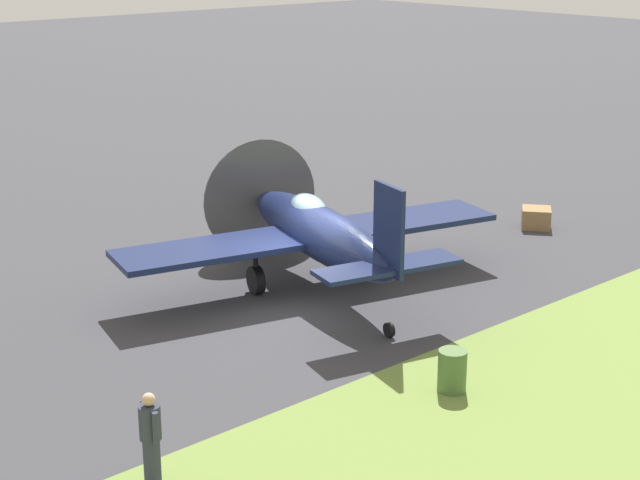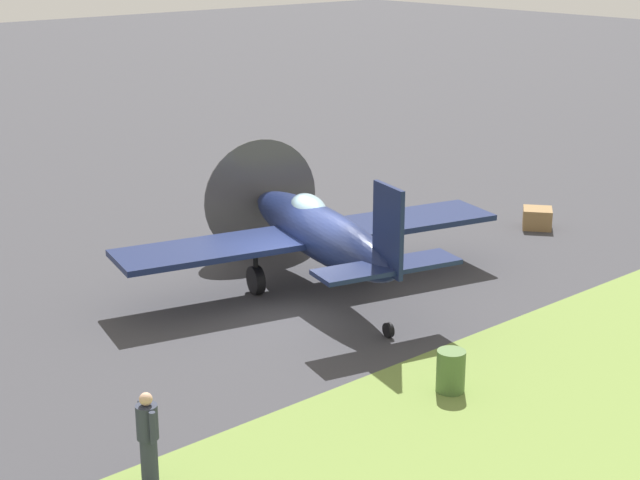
# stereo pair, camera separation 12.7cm
# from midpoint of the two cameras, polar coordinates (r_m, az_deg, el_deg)

# --- Properties ---
(ground_plane) EXTENTS (160.00, 160.00, 0.00)m
(ground_plane) POSITION_cam_midpoint_polar(r_m,az_deg,el_deg) (25.47, -1.75, -3.71)
(ground_plane) COLOR #38383D
(grass_verge) EXTENTS (120.00, 11.00, 0.01)m
(grass_verge) POSITION_cam_midpoint_polar(r_m,az_deg,el_deg) (19.61, 17.28, -11.35)
(grass_verge) COLOR olive
(grass_verge) RESTS_ON ground
(airplane_lead) EXTENTS (10.75, 8.61, 3.81)m
(airplane_lead) POSITION_cam_midpoint_polar(r_m,az_deg,el_deg) (26.07, -0.31, 0.51)
(airplane_lead) COLOR #141E47
(airplane_lead) RESTS_ON ground
(ground_crew_chief) EXTENTS (0.38, 0.62, 1.73)m
(ground_crew_chief) POSITION_cam_midpoint_polar(r_m,az_deg,el_deg) (17.52, -9.87, -11.04)
(ground_crew_chief) COLOR #2D3342
(ground_crew_chief) RESTS_ON ground
(ground_crew_mechanic) EXTENTS (0.38, 0.60, 1.73)m
(ground_crew_mechanic) POSITION_cam_midpoint_polar(r_m,az_deg,el_deg) (34.61, -3.37, 3.58)
(ground_crew_mechanic) COLOR #847A5B
(ground_crew_mechanic) RESTS_ON ground
(fuel_drum) EXTENTS (0.60, 0.60, 0.90)m
(fuel_drum) POSITION_cam_midpoint_polar(r_m,az_deg,el_deg) (20.90, 7.39, -7.43)
(fuel_drum) COLOR #476633
(fuel_drum) RESTS_ON ground
(supply_crate) EXTENTS (1.26, 1.26, 0.64)m
(supply_crate) POSITION_cam_midpoint_polar(r_m,az_deg,el_deg) (32.57, 12.15, 1.24)
(supply_crate) COLOR olive
(supply_crate) RESTS_ON ground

